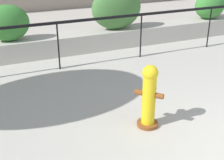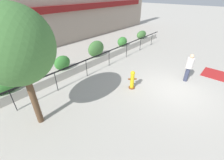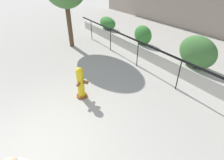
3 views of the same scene
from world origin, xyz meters
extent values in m
cube|color=#B7B2A8|center=(0.00, 6.00, 0.25)|extent=(18.00, 0.70, 0.50)
cube|color=black|center=(0.00, 4.90, 1.12)|extent=(15.00, 0.05, 0.06)
cylinder|color=black|center=(-2.14, 4.90, 0.57)|extent=(0.04, 0.04, 1.15)
cylinder|color=black|center=(0.00, 4.90, 0.57)|extent=(0.04, 0.04, 1.15)
cylinder|color=black|center=(2.14, 4.90, 0.57)|extent=(0.04, 0.04, 1.15)
ellipsoid|color=#387F33|center=(-3.11, 6.00, 0.95)|extent=(1.05, 0.58, 0.90)
ellipsoid|color=#427538|center=(-0.20, 6.00, 1.08)|extent=(1.44, 0.70, 1.17)
ellipsoid|color=#387F33|center=(3.00, 6.00, 0.90)|extent=(1.02, 0.70, 0.81)
cylinder|color=brown|center=(-1.40, 1.93, 0.03)|extent=(0.50, 0.50, 0.06)
cylinder|color=gold|center=(-1.40, 1.93, 0.48)|extent=(0.31, 0.31, 0.85)
sphere|color=gold|center=(-1.40, 1.93, 0.95)|extent=(0.25, 0.25, 0.25)
cylinder|color=brown|center=(-1.27, 2.06, 0.59)|extent=(0.18, 0.18, 0.11)
cylinder|color=brown|center=(-1.28, 1.81, 0.59)|extent=(0.15, 0.15, 0.09)
cylinder|color=brown|center=(-1.52, 2.06, 0.59)|extent=(0.15, 0.15, 0.09)
camera|label=1|loc=(-3.65, -1.91, 2.86)|focal=50.00mm
camera|label=2|loc=(-7.51, -1.85, 4.80)|focal=24.00mm
camera|label=3|loc=(3.06, 0.24, 3.53)|focal=28.00mm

